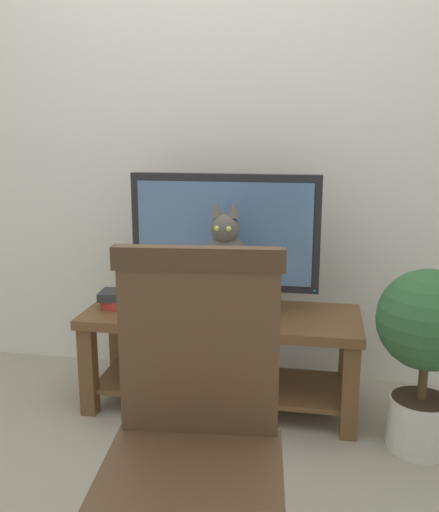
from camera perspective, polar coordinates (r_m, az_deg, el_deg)
The scene contains 9 objects.
ground_plane at distance 2.35m, azimuth -3.83°, elevation -20.78°, with size 12.00×12.00×0.00m, color gray.
back_wall at distance 2.96m, azimuth 0.70°, elevation 14.71°, with size 7.00×0.12×2.80m, color silver.
tv_stand at distance 2.67m, azimuth 0.19°, elevation -8.70°, with size 1.28×0.48×0.47m.
tv at distance 2.61m, azimuth 0.52°, elevation 1.79°, with size 0.88×0.20×0.64m.
media_box at distance 2.54m, azimuth 0.72°, elevation -5.41°, with size 0.39×0.24×0.08m.
cat at distance 2.47m, azimuth 0.70°, elevation -0.93°, with size 0.23×0.30×0.46m.
wooden_chair at distance 1.44m, azimuth -2.58°, elevation -16.85°, with size 0.48×0.48×1.01m.
book_stack at distance 2.72m, azimuth -9.63°, elevation -4.31°, with size 0.25×0.18×0.08m.
potted_plant at distance 2.41m, azimuth 20.30°, elevation -8.03°, with size 0.41×0.41×0.77m.
Camera 1 is at (0.49, -1.90, 1.30)m, focal length 39.31 mm.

